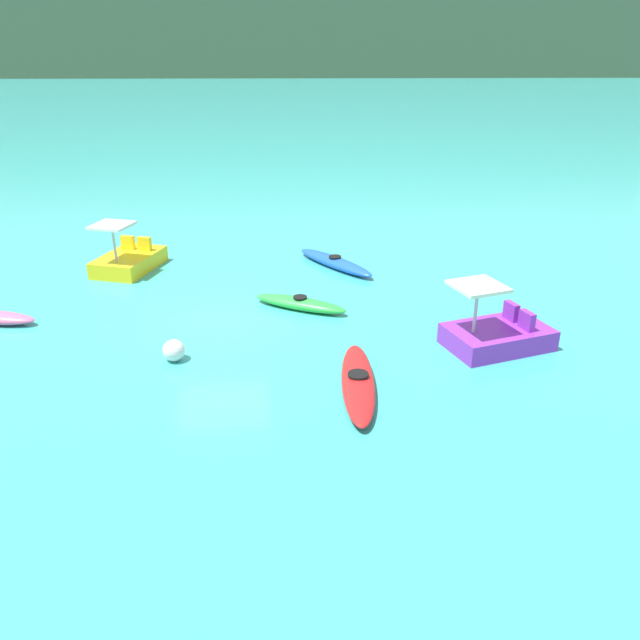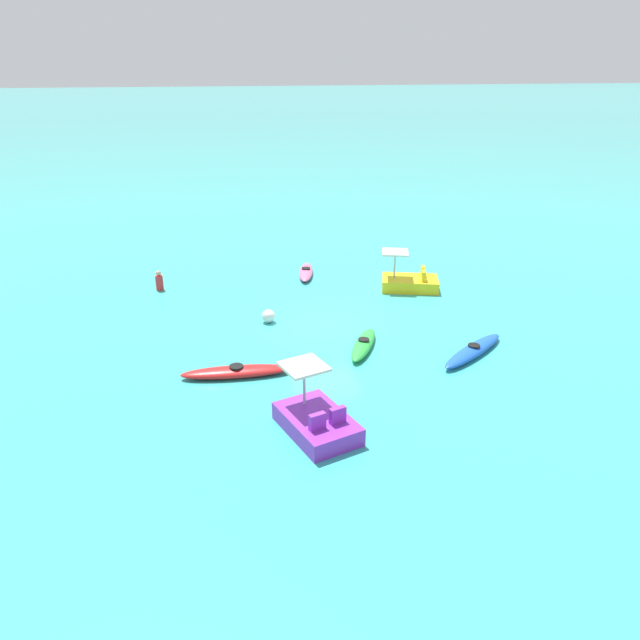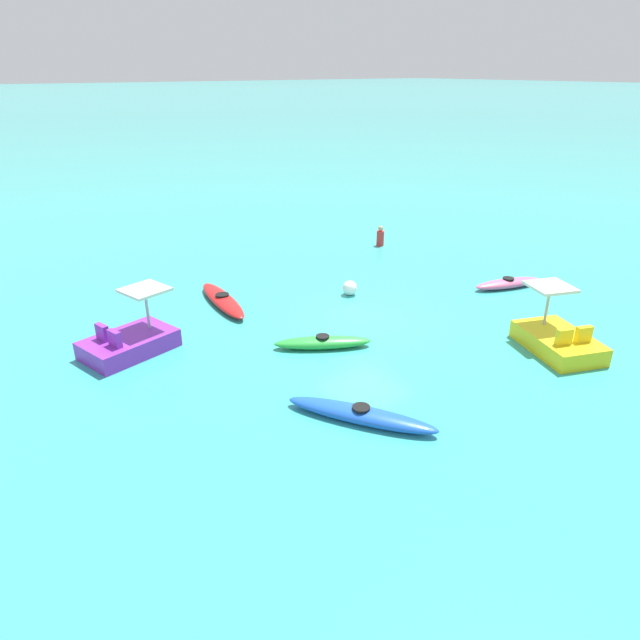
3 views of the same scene
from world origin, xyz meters
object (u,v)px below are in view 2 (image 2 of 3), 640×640
Objects in this scene: kayak_blue at (473,350)px; buoy_white at (268,316)px; kayak_pink at (306,272)px; pedal_boat_yellow at (409,281)px; kayak_red at (237,372)px; pedal_boat_purple at (317,420)px; person_near_shore at (159,282)px; kayak_green at (364,344)px.

buoy_white reaches higher than kayak_blue.
buoy_white is at bearing -126.78° from kayak_blue.
pedal_boat_yellow reaches higher than kayak_pink.
kayak_red is 1.31× the size of pedal_boat_purple.
kayak_pink is at bearing 166.96° from pedal_boat_purple.
person_near_shore reaches higher than kayak_pink.
pedal_boat_yellow is 3.16× the size of person_near_shore.
kayak_pink is 10.18m from kayak_blue.
kayak_blue is 6.45× the size of buoy_white.
kayak_green is at bearing 147.03° from pedal_boat_purple.
kayak_red is at bearing -94.50° from kayak_blue.
pedal_boat_purple is at bearing -35.35° from pedal_boat_yellow.
pedal_boat_yellow reaches higher than kayak_red.
kayak_red is (0.82, -4.51, -0.00)m from kayak_green.
pedal_boat_purple is at bearing 23.88° from kayak_red.
kayak_pink is 10.05m from kayak_red.
kayak_pink is 3.06× the size of person_near_shore.
pedal_boat_yellow is at bearing 125.34° from kayak_red.
kayak_pink is at bearing 91.79° from person_near_shore.
kayak_green is 0.94× the size of pedal_boat_yellow.
kayak_green is at bearing -112.86° from kayak_blue.
pedal_boat_yellow reaches higher than person_near_shore.
kayak_pink is 5.72m from buoy_white.
pedal_boat_purple is (3.64, 1.61, 0.17)m from kayak_red.
kayak_red is at bearing 13.41° from person_near_shore.
kayak_red is 9.01m from person_near_shore.
pedal_boat_purple reaches higher than kayak_pink.
person_near_shore is (-12.41, -3.70, 0.05)m from pedal_boat_purple.
kayak_green and kayak_blue have the same top height.
buoy_white is (5.01, -2.75, 0.09)m from kayak_pink.
kayak_green is 0.74× the size of kayak_red.
kayak_blue is at bearing 85.50° from kayak_red.
pedal_boat_purple is (9.63, -6.83, 0.00)m from pedal_boat_yellow.
pedal_boat_purple is at bearing -1.32° from buoy_white.
kayak_green is 6.50m from pedal_boat_yellow.
kayak_pink is 5.28× the size of buoy_white.
pedal_boat_purple reaches higher than person_near_shore.
person_near_shore is at bearing -88.21° from kayak_pink.
person_near_shore is at bearing -166.59° from kayak_red.
buoy_white is 0.58× the size of person_near_shore.
kayak_green is 0.80× the size of kayak_blue.
pedal_boat_yellow is 1.03× the size of pedal_boat_purple.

